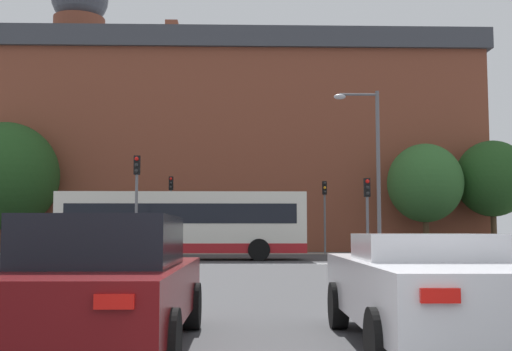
# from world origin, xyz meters

# --- Properties ---
(stop_line_strip) EXTENTS (7.35, 0.30, 0.01)m
(stop_line_strip) POSITION_xyz_m (0.00, 22.49, 0.00)
(stop_line_strip) COLOR silver
(stop_line_strip) RESTS_ON ground_plane
(far_pavement) EXTENTS (68.17, 2.50, 0.01)m
(far_pavement) POSITION_xyz_m (0.00, 34.68, 0.01)
(far_pavement) COLOR gray
(far_pavement) RESTS_ON ground_plane
(brick_civic_building) EXTENTS (37.56, 15.84, 21.62)m
(brick_civic_building) POSITION_xyz_m (-2.61, 44.95, 7.62)
(brick_civic_building) COLOR brown
(brick_civic_building) RESTS_ON ground_plane
(car_saloon_left) EXTENTS (2.04, 4.72, 1.53)m
(car_saloon_left) POSITION_xyz_m (-2.03, 3.56, 0.77)
(car_saloon_left) COLOR #600C0F
(car_saloon_left) RESTS_ON ground_plane
(car_roadster_right) EXTENTS (2.00, 4.79, 1.32)m
(car_roadster_right) POSITION_xyz_m (1.73, 3.58, 0.70)
(car_roadster_right) COLOR silver
(car_roadster_right) RESTS_ON ground_plane
(bus_crossing_lead) EXTENTS (11.43, 2.76, 3.14)m
(bus_crossing_lead) POSITION_xyz_m (-3.12, 26.30, 1.69)
(bus_crossing_lead) COLOR silver
(bus_crossing_lead) RESTS_ON ground_plane
(traffic_light_near_right) EXTENTS (0.26, 0.31, 3.60)m
(traffic_light_near_right) POSITION_xyz_m (5.00, 23.25, 2.45)
(traffic_light_near_right) COLOR slate
(traffic_light_near_right) RESTS_ON ground_plane
(traffic_light_far_right) EXTENTS (0.26, 0.31, 4.31)m
(traffic_light_far_right) POSITION_xyz_m (4.61, 33.99, 2.89)
(traffic_light_far_right) COLOR slate
(traffic_light_far_right) RESTS_ON ground_plane
(traffic_light_near_left) EXTENTS (0.26, 0.31, 4.51)m
(traffic_light_near_left) POSITION_xyz_m (-4.79, 23.01, 3.02)
(traffic_light_near_left) COLOR slate
(traffic_light_near_left) RESTS_ON ground_plane
(traffic_light_far_left) EXTENTS (0.26, 0.31, 4.58)m
(traffic_light_far_left) POSITION_xyz_m (-4.54, 34.24, 3.06)
(traffic_light_far_left) COLOR slate
(traffic_light_far_left) RESTS_ON ground_plane
(street_lamp_junction) EXTENTS (1.92, 0.36, 7.22)m
(street_lamp_junction) POSITION_xyz_m (5.01, 22.48, 4.39)
(street_lamp_junction) COLOR slate
(street_lamp_junction) RESTS_ON ground_plane
(pedestrian_waiting) EXTENTS (0.42, 0.26, 1.84)m
(pedestrian_waiting) POSITION_xyz_m (0.20, 33.90, 1.10)
(pedestrian_waiting) COLOR black
(pedestrian_waiting) RESTS_ON ground_plane
(tree_by_building) EXTENTS (4.62, 4.62, 6.72)m
(tree_by_building) POSITION_xyz_m (10.97, 35.08, 4.29)
(tree_by_building) COLOR #4C3823
(tree_by_building) RESTS_ON ground_plane
(tree_kerbside) EXTENTS (6.32, 6.32, 8.06)m
(tree_kerbside) POSITION_xyz_m (-14.82, 35.78, 4.73)
(tree_kerbside) COLOR #4C3823
(tree_kerbside) RESTS_ON ground_plane
(tree_distant) EXTENTS (4.55, 4.55, 7.01)m
(tree_distant) POSITION_xyz_m (15.38, 35.62, 4.61)
(tree_distant) COLOR #4C3823
(tree_distant) RESTS_ON ground_plane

